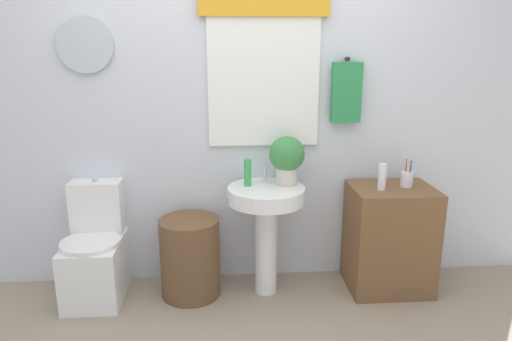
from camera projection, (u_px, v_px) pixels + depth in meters
name	position (u px, v px, depth m)	size (l,w,h in m)	color
back_wall	(241.00, 97.00, 3.17)	(4.40, 0.18, 2.60)	silver
toilet	(96.00, 254.00, 3.12)	(0.38, 0.51, 0.79)	white
laundry_hamper	(190.00, 257.00, 3.13)	(0.40, 0.40, 0.54)	brown
pedestal_sink	(266.00, 214.00, 3.09)	(0.51, 0.51, 0.75)	white
faucet	(265.00, 175.00, 3.14)	(0.03, 0.03, 0.10)	silver
wooden_cabinet	(389.00, 238.00, 3.20)	(0.55, 0.44, 0.73)	brown
soap_bottle	(248.00, 172.00, 3.06)	(0.05, 0.05, 0.18)	green
potted_plant	(287.00, 157.00, 3.06)	(0.23, 0.23, 0.33)	beige
lotion_bottle	(382.00, 177.00, 3.04)	(0.05, 0.05, 0.18)	white
toothbrush_cup	(407.00, 179.00, 3.12)	(0.08, 0.08, 0.19)	silver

